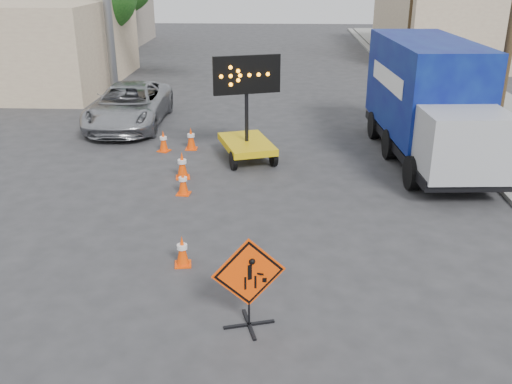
# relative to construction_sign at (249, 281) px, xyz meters

# --- Properties ---
(ground) EXTENTS (100.00, 100.00, 0.00)m
(ground) POSITION_rel_construction_sign_xyz_m (-0.70, -0.20, -0.87)
(ground) COLOR #2D2D30
(ground) RESTS_ON ground
(curb_right) EXTENTS (0.40, 60.00, 0.12)m
(curb_right) POSITION_rel_construction_sign_xyz_m (6.50, 14.80, -0.81)
(curb_right) COLOR gray
(curb_right) RESTS_ON ground
(sidewalk_right) EXTENTS (4.00, 60.00, 0.15)m
(sidewalk_right) POSITION_rel_construction_sign_xyz_m (8.80, 14.80, -0.79)
(sidewalk_right) COLOR gray
(sidewalk_right) RESTS_ON ground
(storefront_left_far) EXTENTS (12.00, 10.00, 4.40)m
(storefront_left_far) POSITION_rel_construction_sign_xyz_m (-15.70, 33.80, 1.33)
(storefront_left_far) COLOR gray
(storefront_left_far) RESTS_ON ground
(building_right_far) EXTENTS (10.00, 14.00, 4.60)m
(building_right_far) POSITION_rel_construction_sign_xyz_m (12.30, 29.80, 1.43)
(building_right_far) COLOR beige
(building_right_far) RESTS_ON ground
(construction_sign) EXTENTS (1.20, 0.86, 1.64)m
(construction_sign) POSITION_rel_construction_sign_xyz_m (0.00, 0.00, 0.00)
(construction_sign) COLOR black
(construction_sign) RESTS_ON ground
(arrow_board) EXTENTS (1.98, 2.54, 3.18)m
(arrow_board) POSITION_rel_construction_sign_xyz_m (-0.55, 8.63, -0.16)
(arrow_board) COLOR gold
(arrow_board) RESTS_ON ground
(pickup_truck) EXTENTS (2.65, 5.52, 1.52)m
(pickup_truck) POSITION_rel_construction_sign_xyz_m (-5.11, 12.37, -0.11)
(pickup_truck) COLOR #A3A5AA
(pickup_truck) RESTS_ON ground
(box_truck) EXTENTS (2.75, 7.56, 3.53)m
(box_truck) POSITION_rel_construction_sign_xyz_m (4.90, 8.99, 0.74)
(box_truck) COLOR black
(box_truck) RESTS_ON ground
(cone_a) EXTENTS (0.38, 0.38, 0.65)m
(cone_a) POSITION_rel_construction_sign_xyz_m (-1.45, 2.00, -0.54)
(cone_a) COLOR #FF4405
(cone_a) RESTS_ON ground
(cone_b) EXTENTS (0.37, 0.37, 0.67)m
(cone_b) POSITION_rel_construction_sign_xyz_m (-2.05, 5.74, -0.53)
(cone_b) COLOR #FF4405
(cone_b) RESTS_ON ground
(cone_c) EXTENTS (0.45, 0.45, 0.77)m
(cone_c) POSITION_rel_construction_sign_xyz_m (-2.27, 6.96, -0.48)
(cone_c) COLOR #FF4405
(cone_c) RESTS_ON ground
(cone_d) EXTENTS (0.38, 0.38, 0.73)m
(cone_d) POSITION_rel_construction_sign_xyz_m (-2.42, 9.61, -0.50)
(cone_d) COLOR #FF4405
(cone_d) RESTS_ON ground
(cone_e) EXTENTS (0.45, 0.45, 0.69)m
(cone_e) POSITION_rel_construction_sign_xyz_m (-3.27, 9.35, -0.52)
(cone_e) COLOR #FF4405
(cone_e) RESTS_ON ground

